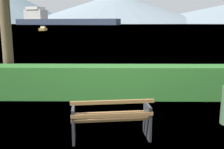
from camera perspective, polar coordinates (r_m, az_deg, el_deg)
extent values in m
plane|color=olive|center=(5.33, -0.23, -13.59)|extent=(1400.00, 1400.00, 0.00)
plane|color=#6B8EA3|center=(312.37, 0.67, 10.78)|extent=(620.00, 620.00, 0.00)
cube|color=olive|center=(4.98, 0.00, -9.81)|extent=(1.52, 0.25, 0.04)
cube|color=olive|center=(5.16, -0.24, -9.05)|extent=(1.52, 0.25, 0.04)
cube|color=olive|center=(5.34, -0.46, -8.34)|extent=(1.52, 0.25, 0.04)
cube|color=olive|center=(4.87, 0.10, -8.80)|extent=(1.51, 0.23, 0.06)
cube|color=olive|center=(4.74, 0.17, -5.98)|extent=(1.51, 0.23, 0.06)
cube|color=#2D2D33|center=(5.16, -8.33, -10.52)|extent=(0.11, 0.51, 0.68)
cube|color=#2D2D33|center=(5.30, 7.66, -9.89)|extent=(0.11, 0.51, 0.68)
cube|color=#2D6B28|center=(7.87, 0.09, -1.62)|extent=(8.62, 0.77, 0.98)
cylinder|color=brown|center=(9.17, -21.99, 9.54)|extent=(0.33, 0.33, 4.20)
cube|color=#2D384C|center=(266.49, -9.85, 11.16)|extent=(106.22, 45.75, 5.67)
cube|color=beige|center=(283.89, -16.16, 12.38)|extent=(22.33, 18.70, 9.08)
cube|color=silver|center=(284.12, -16.22, 13.57)|extent=(17.28, 18.47, 2.84)
cube|color=gold|center=(77.15, -14.71, 9.44)|extent=(1.79, 4.60, 0.73)
cube|color=silver|center=(77.13, -14.74, 9.91)|extent=(1.15, 1.69, 0.53)
cone|color=gray|center=(571.34, 0.69, 14.03)|extent=(380.96, 380.96, 61.03)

